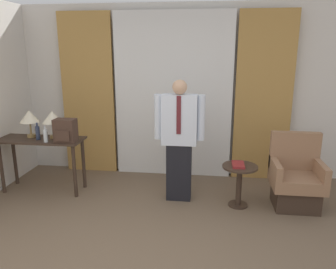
{
  "coord_description": "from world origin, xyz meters",
  "views": [
    {
      "loc": [
        0.56,
        -2.33,
        2.03
      ],
      "look_at": [
        0.06,
        1.69,
        0.96
      ],
      "focal_mm": 35.0,
      "sensor_mm": 36.0,
      "label": 1
    }
  ],
  "objects_px": {
    "table_lamp_right": "(52,118)",
    "side_table": "(239,179)",
    "person": "(179,137)",
    "desk": "(41,148)",
    "backpack": "(65,131)",
    "bottle_by_lamp": "(46,136)",
    "table_lamp_left": "(29,117)",
    "book": "(238,165)",
    "bottle_near_edge": "(38,133)",
    "armchair": "(296,181)"
  },
  "relations": [
    {
      "from": "table_lamp_right",
      "to": "side_table",
      "type": "bearing_deg",
      "value": -5.01
    },
    {
      "from": "person",
      "to": "table_lamp_right",
      "type": "bearing_deg",
      "value": 176.36
    },
    {
      "from": "desk",
      "to": "backpack",
      "type": "height_order",
      "value": "backpack"
    },
    {
      "from": "desk",
      "to": "bottle_by_lamp",
      "type": "xyz_separation_m",
      "value": [
        0.16,
        -0.15,
        0.23
      ]
    },
    {
      "from": "table_lamp_left",
      "to": "bottle_by_lamp",
      "type": "height_order",
      "value": "table_lamp_left"
    },
    {
      "from": "backpack",
      "to": "side_table",
      "type": "bearing_deg",
      "value": -1.26
    },
    {
      "from": "desk",
      "to": "person",
      "type": "bearing_deg",
      "value": -1.34
    },
    {
      "from": "bottle_by_lamp",
      "to": "book",
      "type": "bearing_deg",
      "value": -0.18
    },
    {
      "from": "table_lamp_right",
      "to": "side_table",
      "type": "relative_size",
      "value": 0.7
    },
    {
      "from": "table_lamp_left",
      "to": "bottle_near_edge",
      "type": "bearing_deg",
      "value": -34.17
    },
    {
      "from": "desk",
      "to": "person",
      "type": "distance_m",
      "value": 2.0
    },
    {
      "from": "desk",
      "to": "book",
      "type": "distance_m",
      "value": 2.76
    },
    {
      "from": "bottle_near_edge",
      "to": "side_table",
      "type": "relative_size",
      "value": 0.43
    },
    {
      "from": "bottle_by_lamp",
      "to": "person",
      "type": "xyz_separation_m",
      "value": [
        1.82,
        0.11,
        0.01
      ]
    },
    {
      "from": "desk",
      "to": "bottle_by_lamp",
      "type": "height_order",
      "value": "bottle_by_lamp"
    },
    {
      "from": "table_lamp_right",
      "to": "bottle_by_lamp",
      "type": "relative_size",
      "value": 1.74
    },
    {
      "from": "side_table",
      "to": "desk",
      "type": "bearing_deg",
      "value": 176.71
    },
    {
      "from": "person",
      "to": "side_table",
      "type": "bearing_deg",
      "value": -8.08
    },
    {
      "from": "person",
      "to": "table_lamp_left",
      "type": "bearing_deg",
      "value": 176.95
    },
    {
      "from": "desk",
      "to": "table_lamp_right",
      "type": "relative_size",
      "value": 3.09
    },
    {
      "from": "armchair",
      "to": "book",
      "type": "height_order",
      "value": "armchair"
    },
    {
      "from": "desk",
      "to": "table_lamp_right",
      "type": "distance_m",
      "value": 0.47
    },
    {
      "from": "table_lamp_left",
      "to": "side_table",
      "type": "distance_m",
      "value": 3.05
    },
    {
      "from": "table_lamp_left",
      "to": "person",
      "type": "bearing_deg",
      "value": -3.05
    },
    {
      "from": "person",
      "to": "armchair",
      "type": "bearing_deg",
      "value": -0.61
    },
    {
      "from": "book",
      "to": "armchair",
      "type": "bearing_deg",
      "value": 7.46
    },
    {
      "from": "backpack",
      "to": "side_table",
      "type": "height_order",
      "value": "backpack"
    },
    {
      "from": "bottle_by_lamp",
      "to": "backpack",
      "type": "height_order",
      "value": "backpack"
    },
    {
      "from": "table_lamp_left",
      "to": "bottle_by_lamp",
      "type": "relative_size",
      "value": 1.74
    },
    {
      "from": "desk",
      "to": "bottle_by_lamp",
      "type": "bearing_deg",
      "value": -43.27
    },
    {
      "from": "table_lamp_left",
      "to": "bottle_by_lamp",
      "type": "distance_m",
      "value": 0.45
    },
    {
      "from": "table_lamp_right",
      "to": "backpack",
      "type": "height_order",
      "value": "table_lamp_right"
    },
    {
      "from": "bottle_by_lamp",
      "to": "book",
      "type": "relative_size",
      "value": 0.87
    },
    {
      "from": "person",
      "to": "book",
      "type": "height_order",
      "value": "person"
    },
    {
      "from": "bottle_near_edge",
      "to": "book",
      "type": "bearing_deg",
      "value": -2.46
    },
    {
      "from": "table_lamp_right",
      "to": "armchair",
      "type": "relative_size",
      "value": 0.41
    },
    {
      "from": "side_table",
      "to": "person",
      "type": "bearing_deg",
      "value": 171.92
    },
    {
      "from": "desk",
      "to": "table_lamp_left",
      "type": "relative_size",
      "value": 3.09
    },
    {
      "from": "armchair",
      "to": "side_table",
      "type": "relative_size",
      "value": 1.71
    },
    {
      "from": "bottle_by_lamp",
      "to": "armchair",
      "type": "height_order",
      "value": "bottle_by_lamp"
    },
    {
      "from": "side_table",
      "to": "backpack",
      "type": "bearing_deg",
      "value": 178.74
    },
    {
      "from": "bottle_by_lamp",
      "to": "side_table",
      "type": "xyz_separation_m",
      "value": [
        2.62,
        -0.01,
        -0.5
      ]
    },
    {
      "from": "desk",
      "to": "armchair",
      "type": "xyz_separation_m",
      "value": [
        3.52,
        -0.06,
        -0.29
      ]
    },
    {
      "from": "bottle_by_lamp",
      "to": "person",
      "type": "relative_size",
      "value": 0.14
    },
    {
      "from": "bottle_near_edge",
      "to": "person",
      "type": "relative_size",
      "value": 0.15
    },
    {
      "from": "bottle_by_lamp",
      "to": "table_lamp_right",
      "type": "bearing_deg",
      "value": 87.62
    },
    {
      "from": "backpack",
      "to": "side_table",
      "type": "xyz_separation_m",
      "value": [
        2.35,
        -0.05,
        -0.56
      ]
    },
    {
      "from": "table_lamp_right",
      "to": "armchair",
      "type": "xyz_separation_m",
      "value": [
        3.34,
        -0.13,
        -0.73
      ]
    },
    {
      "from": "person",
      "to": "armchair",
      "type": "distance_m",
      "value": 1.62
    },
    {
      "from": "backpack",
      "to": "desk",
      "type": "bearing_deg",
      "value": 165.95
    }
  ]
}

